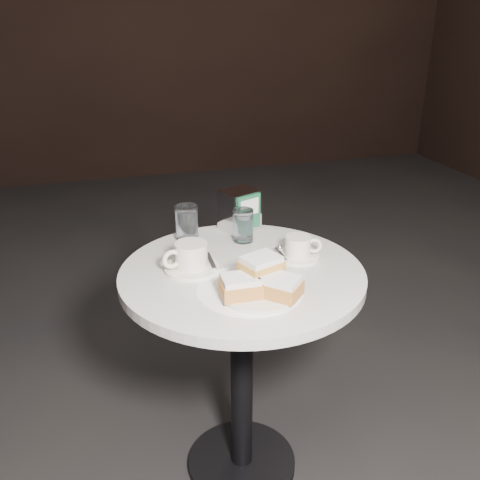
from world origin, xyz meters
The scene contains 9 objects.
ground centered at (0.00, 0.00, 0.00)m, with size 7.00×7.00×0.00m, color black.
cafe_table centered at (0.00, 0.00, 0.55)m, with size 0.70×0.70×0.74m.
sugar_spill centered at (-0.01, -0.12, 0.75)m, with size 0.29×0.29×0.00m, color white.
beignet_plate centered at (0.00, -0.16, 0.78)m, with size 0.26×0.26×0.10m.
coffee_cup_left centered at (-0.14, 0.04, 0.78)m, with size 0.19×0.19×0.08m.
coffee_cup_right centered at (0.18, 0.03, 0.77)m, with size 0.16×0.16×0.07m.
water_glass_left centered at (-0.11, 0.25, 0.80)m, with size 0.08×0.08×0.12m.
water_glass_right centered at (0.06, 0.20, 0.80)m, with size 0.08×0.08×0.10m.
napkin_dispenser centered at (0.08, 0.30, 0.81)m, with size 0.14×0.13×0.14m.
Camera 1 is at (-0.39, -1.30, 1.43)m, focal length 40.00 mm.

